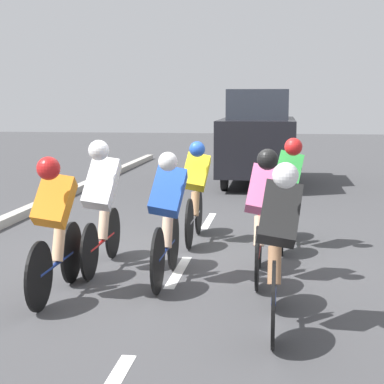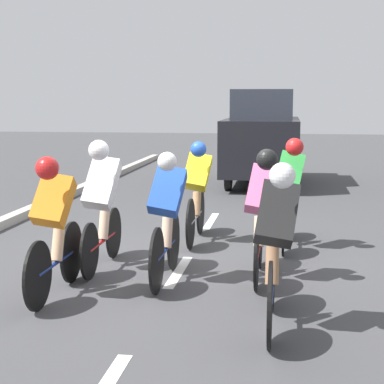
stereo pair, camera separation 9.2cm
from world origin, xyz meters
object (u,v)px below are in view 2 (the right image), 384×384
support_car (262,137)px  cyclist_white (102,200)px  cyclist_blue (167,215)px  cyclist_pink (262,211)px  cyclist_yellow (197,190)px  cyclist_orange (54,223)px  cyclist_black (275,243)px  cyclist_green (288,189)px

support_car → cyclist_white: bearing=79.3°
cyclist_blue → cyclist_pink: bearing=-166.8°
cyclist_white → cyclist_yellow: size_ratio=0.98×
cyclist_blue → cyclist_orange: bearing=35.2°
cyclist_pink → cyclist_white: (1.87, -0.16, 0.05)m
cyclist_black → cyclist_green: bearing=-91.8°
cyclist_yellow → support_car: (-0.64, -6.48, 0.35)m
cyclist_orange → cyclist_black: bearing=165.0°
cyclist_blue → cyclist_green: size_ratio=1.01×
cyclist_green → support_car: bearing=-84.7°
cyclist_yellow → cyclist_orange: bearing=68.8°
cyclist_orange → cyclist_white: cyclist_white is taller
cyclist_orange → cyclist_pink: bearing=-154.9°
cyclist_blue → cyclist_yellow: 2.03m
cyclist_pink → cyclist_orange: bearing=25.1°
cyclist_black → cyclist_white: 2.67m
cyclist_green → support_car: (0.62, -6.65, 0.30)m
cyclist_white → cyclist_orange: bearing=81.5°
cyclist_black → cyclist_yellow: size_ratio=1.01×
cyclist_white → cyclist_green: cyclist_white is taller
cyclist_white → cyclist_yellow: cyclist_white is taller
cyclist_black → cyclist_green: (-0.10, -3.17, 0.03)m
cyclist_white → support_car: size_ratio=0.42×
cyclist_orange → cyclist_black: cyclist_black is taller
cyclist_pink → support_car: bearing=-87.7°
cyclist_pink → cyclist_white: size_ratio=0.99×
cyclist_white → cyclist_yellow: 1.86m
cyclist_yellow → support_car: bearing=-95.6°
cyclist_white → support_car: bearing=-100.7°
cyclist_orange → cyclist_pink: (-2.04, -0.96, 0.01)m
cyclist_orange → cyclist_green: 3.46m
cyclist_orange → cyclist_green: (-2.32, -2.57, 0.03)m
cyclist_orange → cyclist_yellow: 2.94m
cyclist_orange → cyclist_white: (-0.17, -1.12, 0.06)m
support_car → cyclist_blue: bearing=85.4°
cyclist_pink → support_car: support_car is taller
cyclist_white → cyclist_yellow: bearing=-118.9°
cyclist_yellow → cyclist_blue: bearing=88.7°
cyclist_blue → cyclist_white: size_ratio=1.02×
cyclist_pink → cyclist_yellow: 2.04m
cyclist_orange → support_car: support_car is taller
cyclist_orange → cyclist_blue: 1.25m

